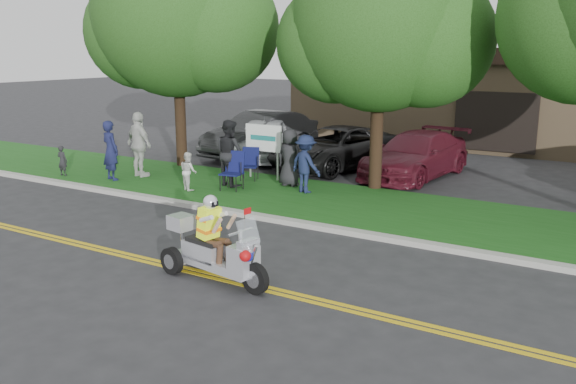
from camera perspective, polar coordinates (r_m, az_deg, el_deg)
The scene contains 23 objects.
ground at distance 11.87m, azimuth -8.23°, elevation -6.43°, with size 120.00×120.00×0.00m, color #28282B.
centerline_near at distance 11.46m, azimuth -10.08°, elevation -7.21°, with size 60.00×0.10×0.01m, color gold.
centerline_far at distance 11.57m, azimuth -9.55°, elevation -6.98°, with size 60.00×0.10×0.01m, color gold.
curb at distance 14.21m, azimuth -0.42°, elevation -2.70°, with size 60.00×0.25×0.12m, color #A8A89E.
grass_verge at distance 16.02m, azimuth 3.62°, elevation -0.90°, with size 60.00×4.00×0.10m, color #184E14.
commercial_building at distance 28.10m, azimuth 20.81°, elevation 8.43°, with size 18.00×8.20×4.00m.
tree_left at distance 20.73m, azimuth -10.20°, elevation 15.51°, with size 6.62×5.40×7.78m.
tree_mid at distance 17.14m, azimuth 8.81°, elevation 14.67°, with size 5.88×4.80×7.05m.
business_sign at distance 18.42m, azimuth -2.31°, elevation 4.79°, with size 1.25×0.06×1.75m.
trike_scooter at distance 10.78m, azimuth -7.03°, elevation -5.44°, with size 2.34×0.92×1.53m.
lawn_chair_a at distance 17.15m, azimuth -5.13°, elevation 2.25°, with size 0.65×0.67×1.07m.
lawn_chair_b at distance 18.42m, azimuth -3.58°, elevation 2.87°, with size 0.66×0.68×0.97m.
spectator_adult_left at distance 19.02m, azimuth -16.27°, elevation 3.76°, with size 0.65×0.43×1.79m, color #161A3E.
spectator_adult_mid at distance 17.55m, azimuth -5.48°, elevation 3.66°, with size 0.93×0.72×1.91m, color black.
spectator_adult_right at distance 19.26m, azimuth -13.75°, elevation 4.34°, with size 1.17×0.49×2.00m, color beige.
spectator_chair_a at distance 16.66m, azimuth 1.67°, elevation 2.65°, with size 1.03×0.59×1.60m, color #172041.
spectator_chair_b at distance 17.47m, azimuth 0.16°, elevation 3.25°, with size 0.81×0.52×1.65m, color black.
child_left at distance 20.21m, azimuth -20.36°, elevation 2.77°, with size 0.34×0.22×0.94m, color black.
child_right at distance 17.21m, azimuth -9.29°, elevation 1.95°, with size 0.52×0.41×1.08m, color silver.
parked_car_far_left at distance 22.34m, azimuth -2.14°, elevation 5.08°, with size 1.86×4.62×1.57m, color #B7BABF.
parked_car_left at distance 22.98m, azimuth -2.56°, elevation 5.43°, with size 1.77×5.06×1.67m, color #2A2A2C.
parked_car_mid at distance 20.60m, azimuth 4.51°, elevation 4.12°, with size 2.35×5.09×1.41m, color black.
parked_car_right at distance 19.60m, azimuth 11.85°, elevation 3.41°, with size 1.98×4.86×1.41m, color #531320.
Camera 1 is at (7.18, -8.57, 3.98)m, focal length 38.00 mm.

